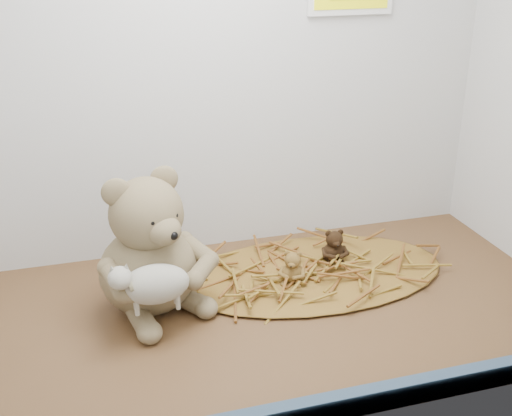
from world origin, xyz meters
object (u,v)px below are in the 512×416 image
object	(u,v)px
main_teddy	(147,243)
mini_teddy_brown	(334,245)
toy_lamb	(155,284)
mini_teddy_tan	(293,265)

from	to	relation	value
main_teddy	mini_teddy_brown	bearing A→B (deg)	-15.92
mini_teddy_brown	toy_lamb	bearing A→B (deg)	-152.50
mini_teddy_tan	mini_teddy_brown	xyz separation A→B (cm)	(10.94, 5.60, 0.27)
toy_lamb	mini_teddy_tan	xyz separation A→B (cm)	(27.69, 9.76, -5.76)
main_teddy	mini_teddy_brown	distance (cm)	40.01
toy_lamb	mini_teddy_tan	size ratio (longest dim) A/B	2.25
toy_lamb	mini_teddy_brown	world-z (taller)	toy_lamb
toy_lamb	mini_teddy_brown	distance (cm)	41.93
toy_lamb	mini_teddy_brown	xyz separation A→B (cm)	(38.63, 15.36, -5.49)
main_teddy	mini_teddy_brown	xyz separation A→B (cm)	(38.63, 5.88, -8.61)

